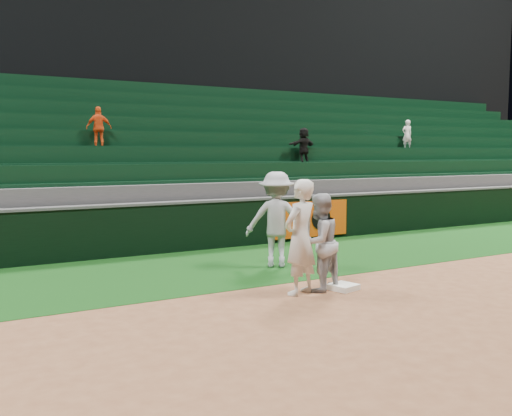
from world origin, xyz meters
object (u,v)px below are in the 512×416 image
(base_coach, at_px, (276,219))
(baserunner, at_px, (319,242))
(first_base, at_px, (343,287))
(first_baseman, at_px, (300,237))

(base_coach, bearing_deg, baserunner, 110.33)
(first_base, height_order, baserunner, baserunner)
(first_base, bearing_deg, baserunner, 159.23)
(first_base, bearing_deg, first_baseman, 172.60)
(baserunner, bearing_deg, first_baseman, -8.41)
(first_base, height_order, base_coach, base_coach)
(baserunner, bearing_deg, base_coach, -116.30)
(first_baseman, bearing_deg, base_coach, -131.95)
(first_baseman, distance_m, baserunner, 0.46)
(first_base, xyz_separation_m, base_coach, (0.03, 2.33, 0.98))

